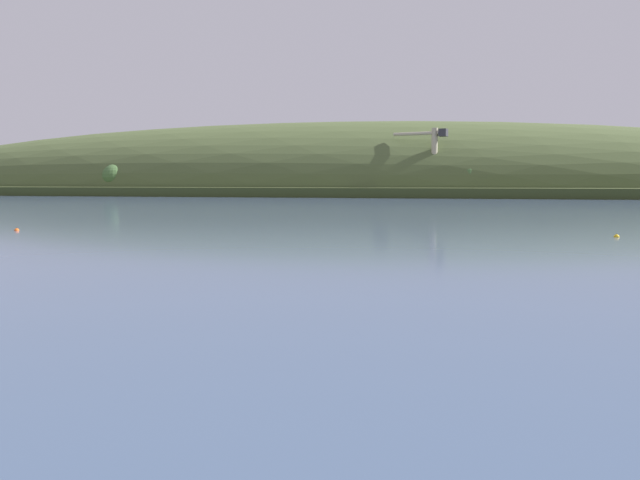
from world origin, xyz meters
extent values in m
cube|color=#35401E|center=(15.54, 225.38, 1.56)|extent=(576.06, 120.74, 3.12)
ellipsoid|color=#4C5B33|center=(-19.12, 253.54, 0.00)|extent=(463.89, 130.37, 58.69)
sphere|color=#476B38|center=(-95.34, 223.32, 6.70)|extent=(10.25, 10.25, 10.25)
sphere|color=#476B38|center=(35.58, 211.56, 6.55)|extent=(9.81, 9.81, 9.81)
cube|color=#4C4C51|center=(24.19, 212.48, 1.00)|extent=(5.98, 5.98, 2.00)
cylinder|color=#BCB293|center=(24.19, 212.48, 12.56)|extent=(2.11, 2.11, 21.13)
cylinder|color=#BCB293|center=(18.11, 214.74, 21.44)|extent=(15.61, 6.75, 1.16)
cube|color=#333338|center=(26.93, 211.46, 21.44)|extent=(3.46, 3.68, 2.54)
sphere|color=yellow|center=(31.83, 67.49, 0.00)|extent=(0.51, 0.51, 0.51)
cylinder|color=black|center=(31.83, 67.49, 0.30)|extent=(0.04, 0.04, 0.08)
sphere|color=#EA5B19|center=(-29.47, 67.19, 0.00)|extent=(0.50, 0.50, 0.50)
cylinder|color=black|center=(-29.47, 67.19, 0.29)|extent=(0.04, 0.04, 0.08)
camera|label=1|loc=(10.76, 8.99, 5.31)|focal=32.91mm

